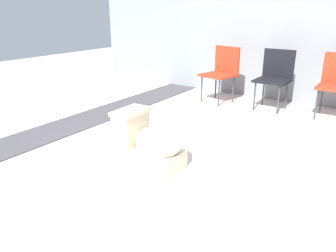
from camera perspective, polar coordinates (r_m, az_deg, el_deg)
name	(u,v)px	position (r m, az deg, el deg)	size (l,w,h in m)	color
ground_plane	(136,154)	(3.29, -5.57, -4.96)	(14.00, 14.00, 0.00)	#B7B2A8
gravel_strip	(88,119)	(4.43, -13.82, 1.20)	(0.56, 8.00, 0.01)	#423F44
building_wall	(286,14)	(5.46, 19.86, 17.89)	(7.00, 0.20, 2.60)	gray
toilet	(150,144)	(2.97, -3.19, -3.08)	(0.64, 0.39, 0.52)	beige
folding_chair_left	(222,68)	(5.15, 9.45, 9.88)	(0.53, 0.53, 0.83)	red
folding_chair_middle	(275,73)	(4.94, 18.17, 8.75)	(0.46, 0.46, 0.83)	black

